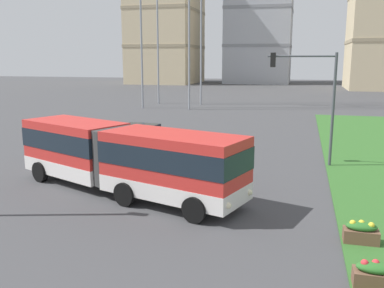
# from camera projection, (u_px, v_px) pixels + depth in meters

# --- Properties ---
(articulated_bus) EXTENTS (11.89, 6.45, 3.00)m
(articulated_bus) POSITION_uv_depth(u_px,v_px,m) (123.00, 157.00, 18.81)
(articulated_bus) COLOR red
(articulated_bus) RESTS_ON ground
(car_maroon_sedan) EXTENTS (4.57, 2.41, 1.58)m
(car_maroon_sedan) POSITION_uv_depth(u_px,v_px,m) (142.00, 136.00, 28.91)
(car_maroon_sedan) COLOR maroon
(car_maroon_sedan) RESTS_ON ground
(flower_planter_3) EXTENTS (1.10, 0.56, 0.74)m
(flower_planter_3) POSITION_uv_depth(u_px,v_px,m) (375.00, 275.00, 10.95)
(flower_planter_3) COLOR brown
(flower_planter_3) RESTS_ON grass_median
(flower_planter_4) EXTENTS (1.10, 0.56, 0.74)m
(flower_planter_4) POSITION_uv_depth(u_px,v_px,m) (361.00, 232.00, 13.64)
(flower_planter_4) COLOR brown
(flower_planter_4) RESTS_ON grass_median
(traffic_light_far_right) EXTENTS (3.75, 0.28, 6.33)m
(traffic_light_far_right) POSITION_uv_depth(u_px,v_px,m) (312.00, 90.00, 23.18)
(traffic_light_far_right) COLOR #474C51
(traffic_light_far_right) RESTS_ON ground
(apartment_tower_west) EXTENTS (15.88, 20.04, 35.40)m
(apartment_tower_west) POSITION_uv_depth(u_px,v_px,m) (166.00, 12.00, 106.03)
(apartment_tower_west) COLOR beige
(apartment_tower_west) RESTS_ON ground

